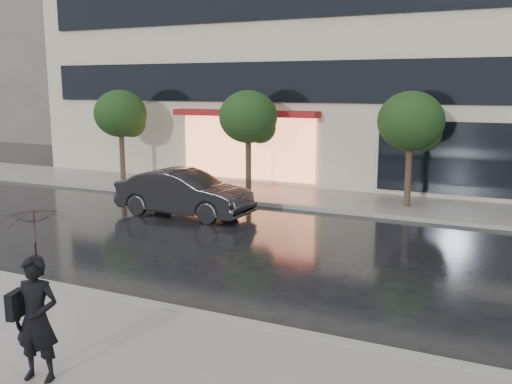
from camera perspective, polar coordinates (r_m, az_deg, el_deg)
The scene contains 11 objects.
ground at distance 12.08m, azimuth -9.29°, elevation -9.61°, with size 120.00×120.00×0.00m, color black.
sidewalk_near at distance 9.80m, azimuth -20.60°, elevation -14.75°, with size 60.00×4.50×0.12m, color slate.
sidewalk_far at distance 20.98m, azimuth 6.90°, elevation -0.73°, with size 60.00×3.50×0.12m, color slate.
curb_near at distance 11.31m, azimuth -12.25°, elevation -10.76°, with size 60.00×0.25×0.14m, color gray.
curb_far at distance 19.36m, azimuth 5.23°, elevation -1.61°, with size 60.00×0.25×0.14m, color gray.
bg_building_left at distance 49.42m, azimuth -19.18°, elevation 12.14°, with size 14.00×10.00×12.00m, color #59544F.
tree_far_west at distance 24.78m, azimuth -13.24°, elevation 7.47°, with size 2.20×2.20×3.99m.
tree_mid_west at distance 21.54m, azimuth -0.60°, elevation 7.32°, with size 2.20×2.20×3.99m.
tree_mid_east at distance 19.64m, azimuth 15.41°, elevation 6.63°, with size 2.20×2.20×3.99m.
parked_car at distance 18.50m, azimuth -7.19°, elevation -0.10°, with size 1.57×4.51×1.49m, color black.
pedestrian_with_umbrella at distance 8.27m, azimuth -21.21°, elevation -7.44°, with size 1.13×1.15×2.44m.
Camera 1 is at (6.59, -9.25, 4.13)m, focal length 40.00 mm.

